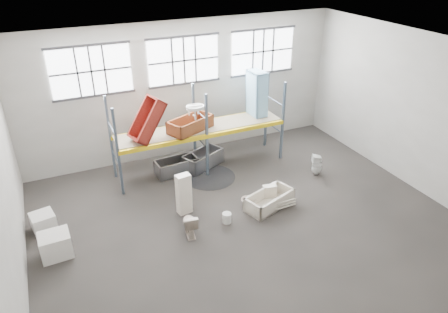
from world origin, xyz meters
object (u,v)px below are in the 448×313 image
steel_tub_left (176,166)px  bathtub_beige (269,200)px  cistern_tall (184,194)px  toilet_white (317,165)px  bucket (227,218)px  steel_tub_right (203,159)px  blue_tub_upright (257,94)px  carton_near (56,245)px  rust_tub_flat (190,124)px  toilet_beige (190,224)px

steel_tub_left → bathtub_beige: bearing=-58.5°
cistern_tall → steel_tub_left: 2.47m
bathtub_beige → cistern_tall: (-2.51, 0.81, 0.42)m
toilet_white → steel_tub_left: bearing=-93.2°
cistern_tall → toilet_white: bearing=-5.7°
steel_tub_left → bucket: size_ratio=4.67×
steel_tub_right → blue_tub_upright: 3.10m
bathtub_beige → carton_near: carton_near is taller
steel_tub_left → carton_near: bearing=-146.6°
bathtub_beige → bucket: (-1.55, -0.20, -0.08)m
toilet_white → steel_tub_left: size_ratio=0.53×
bathtub_beige → toilet_white: 2.72m
steel_tub_right → carton_near: size_ratio=1.98×
bathtub_beige → blue_tub_upright: (1.34, 3.44, 2.16)m
cistern_tall → toilet_white: (5.02, 0.21, -0.27)m
toilet_white → blue_tub_upright: (-1.18, 2.41, 2.01)m
bathtub_beige → bucket: 1.56m
bucket → steel_tub_right: bearing=79.7°
cistern_tall → carton_near: size_ratio=1.69×
bathtub_beige → rust_tub_flat: rust_tub_flat is taller
toilet_beige → carton_near: toilet_beige is taller
steel_tub_right → steel_tub_left: bearing=-176.3°
bathtub_beige → steel_tub_left: size_ratio=1.09×
bucket → cistern_tall: bearing=133.6°
steel_tub_right → rust_tub_flat: (-0.47, -0.14, 1.54)m
toilet_white → blue_tub_upright: blue_tub_upright is taller
steel_tub_left → bucket: bearing=-83.2°
cistern_tall → steel_tub_left: (0.55, 2.38, -0.39)m
toilet_beige → rust_tub_flat: size_ratio=0.46×
steel_tub_left → bucket: 3.41m
cistern_tall → steel_tub_right: (1.58, 2.45, -0.37)m
steel_tub_right → bucket: 3.51m
toilet_white → steel_tub_left: toilet_white is taller
toilet_beige → steel_tub_left: size_ratio=0.50×
blue_tub_upright → rust_tub_flat: bearing=-173.2°
toilet_beige → blue_tub_upright: (4.07, 3.70, 2.03)m
toilet_beige → carton_near: bearing=-0.7°
toilet_white → carton_near: toilet_white is taller
rust_tub_flat → blue_tub_upright: blue_tub_upright is taller
steel_tub_left → blue_tub_upright: bearing=4.3°
steel_tub_right → bucket: bearing=-100.3°
blue_tub_upright → carton_near: 8.42m
toilet_white → rust_tub_flat: bearing=-95.5°
steel_tub_right → bathtub_beige: bearing=-74.2°
toilet_beige → steel_tub_left: bearing=-93.0°
bathtub_beige → blue_tub_upright: 4.27m
cistern_tall → rust_tub_flat: (1.12, 2.30, 1.16)m
cistern_tall → bathtub_beige: bearing=-26.0°
rust_tub_flat → bathtub_beige: bearing=-65.9°
bucket → bathtub_beige: bearing=7.3°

